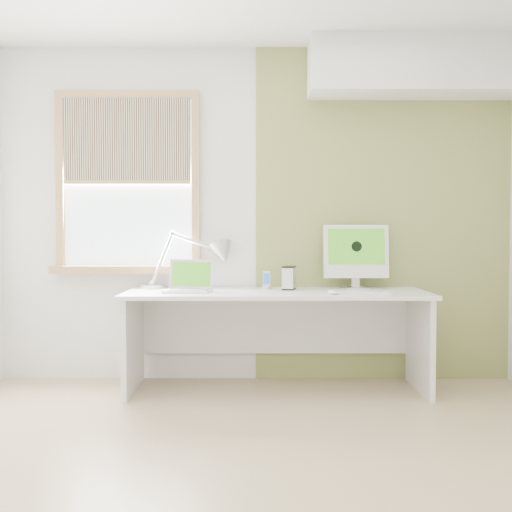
{
  "coord_description": "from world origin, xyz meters",
  "views": [
    {
      "loc": [
        -0.01,
        -2.88,
        1.15
      ],
      "look_at": [
        0.0,
        1.05,
        1.0
      ],
      "focal_mm": 41.13,
      "sensor_mm": 36.0,
      "label": 1
    }
  ],
  "objects_px": {
    "external_drive": "(289,278)",
    "desk": "(276,317)",
    "desk_lamp": "(210,258)",
    "imac": "(356,253)",
    "laptop": "(189,284)"
  },
  "relations": [
    {
      "from": "external_drive",
      "to": "desk",
      "type": "bearing_deg",
      "value": -149.21
    },
    {
      "from": "desk_lamp",
      "to": "external_drive",
      "type": "relative_size",
      "value": 4.52
    },
    {
      "from": "desk",
      "to": "desk_lamp",
      "type": "height_order",
      "value": "desk_lamp"
    },
    {
      "from": "imac",
      "to": "external_drive",
      "type": "bearing_deg",
      "value": -169.82
    },
    {
      "from": "desk",
      "to": "laptop",
      "type": "height_order",
      "value": "laptop"
    },
    {
      "from": "laptop",
      "to": "external_drive",
      "type": "distance_m",
      "value": 0.75
    },
    {
      "from": "desk_lamp",
      "to": "external_drive",
      "type": "height_order",
      "value": "desk_lamp"
    },
    {
      "from": "desk",
      "to": "imac",
      "type": "xyz_separation_m",
      "value": [
        0.61,
        0.15,
        0.47
      ]
    },
    {
      "from": "external_drive",
      "to": "imac",
      "type": "bearing_deg",
      "value": 10.18
    },
    {
      "from": "desk",
      "to": "desk_lamp",
      "type": "xyz_separation_m",
      "value": [
        -0.51,
        0.21,
        0.43
      ]
    },
    {
      "from": "external_drive",
      "to": "laptop",
      "type": "bearing_deg",
      "value": -168.69
    },
    {
      "from": "laptop",
      "to": "desk",
      "type": "bearing_deg",
      "value": 7.91
    },
    {
      "from": "desk",
      "to": "external_drive",
      "type": "relative_size",
      "value": 12.39
    },
    {
      "from": "desk_lamp",
      "to": "laptop",
      "type": "height_order",
      "value": "desk_lamp"
    },
    {
      "from": "laptop",
      "to": "external_drive",
      "type": "height_order",
      "value": "laptop"
    }
  ]
}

